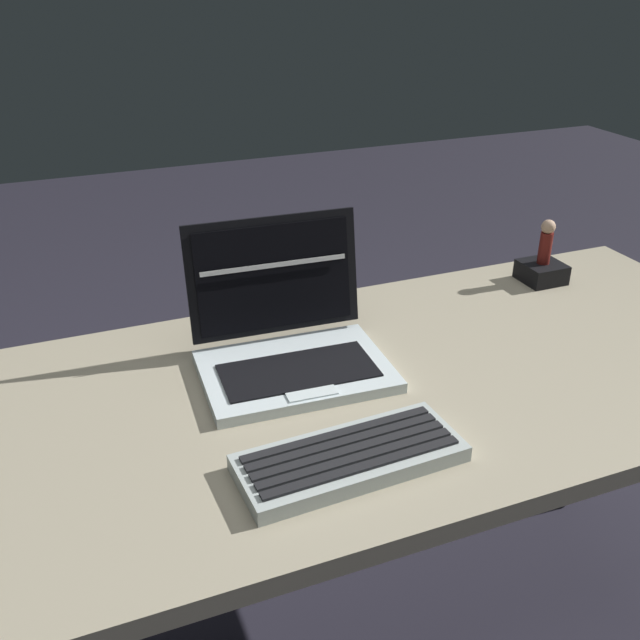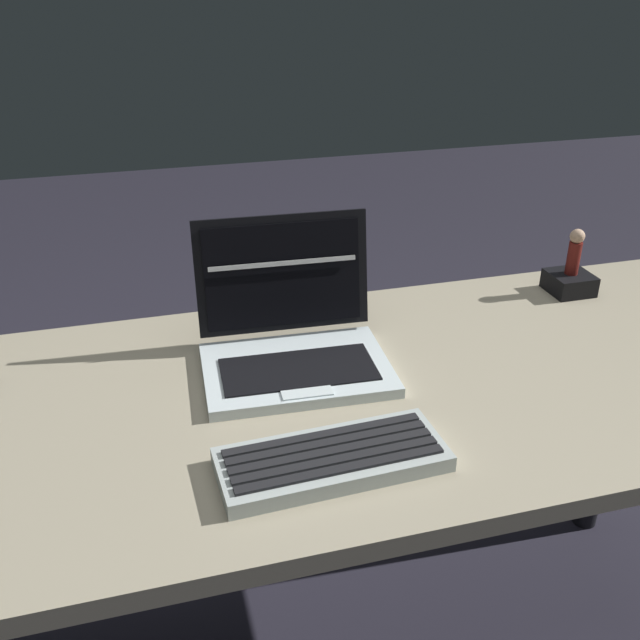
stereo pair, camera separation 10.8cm
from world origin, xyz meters
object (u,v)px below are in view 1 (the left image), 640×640
(external_keyboard, at_px, (350,457))
(figurine_stand, at_px, (541,272))
(figurine, at_px, (546,241))
(laptop_front, at_px, (289,341))

(external_keyboard, xyz_separation_m, figurine_stand, (0.61, 0.40, 0.01))
(figurine, bearing_deg, laptop_front, -167.93)
(laptop_front, relative_size, figurine_stand, 3.78)
(figurine_stand, bearing_deg, external_keyboard, -146.71)
(external_keyboard, xyz_separation_m, figurine, (0.61, 0.40, 0.08))
(external_keyboard, relative_size, figurine_stand, 3.77)
(laptop_front, height_order, external_keyboard, laptop_front)
(laptop_front, xyz_separation_m, figurine, (0.60, 0.13, 0.04))
(laptop_front, distance_m, figurine, 0.62)
(figurine_stand, distance_m, figurine, 0.07)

